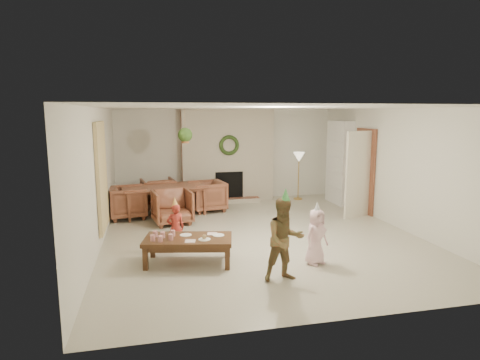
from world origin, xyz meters
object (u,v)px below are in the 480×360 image
object	(u,v)px
dining_chair_left	(128,202)
dining_table	(165,201)
dining_chair_far	(158,193)
dining_chair_near	(172,207)
child_pink	(316,237)
coffee_table_top	(188,239)
child_red	(176,228)
dining_chair_right	(207,196)
child_plaid	(285,240)

from	to	relation	value
dining_chair_left	dining_table	bearing A→B (deg)	-90.00
dining_table	dining_chair_far	size ratio (longest dim) A/B	2.34
dining_chair_near	child_pink	world-z (taller)	child_pink
coffee_table_top	child_pink	size ratio (longest dim) A/B	1.54
dining_chair_far	child_red	xyz separation A→B (m)	(0.22, -3.54, 0.05)
dining_chair_near	dining_chair_right	size ratio (longest dim) A/B	1.00
dining_chair_left	child_pink	size ratio (longest dim) A/B	0.91
dining_chair_near	dining_chair_far	xyz separation A→B (m)	(-0.27, 1.68, 0.00)
dining_chair_right	dining_chair_near	bearing A→B (deg)	-51.34
child_pink	dining_chair_left	bearing A→B (deg)	106.34
dining_table	child_plaid	size ratio (longest dim) A/B	1.59
dining_table	child_plaid	bearing A→B (deg)	-79.26
dining_chair_left	dining_chair_right	bearing A→B (deg)	-90.00
coffee_table_top	child_red	distance (m)	0.61
dining_chair_left	child_plaid	xyz separation A→B (m)	(2.38, -4.14, 0.23)
dining_chair_right	child_plaid	xyz separation A→B (m)	(0.49, -4.44, 0.23)
child_plaid	dining_table	bearing A→B (deg)	106.79
dining_chair_near	dining_chair_far	world-z (taller)	same
dining_chair_left	dining_chair_near	bearing A→B (deg)	-135.00
dining_chair_near	child_plaid	distance (m)	3.72
child_plaid	child_pink	xyz separation A→B (m)	(0.70, 0.51, -0.16)
dining_table	child_red	size ratio (longest dim) A/B	2.25
dining_chair_left	dining_chair_right	world-z (taller)	same
child_pink	dining_table	bearing A→B (deg)	96.81
child_red	child_plaid	bearing A→B (deg)	124.03
dining_chair_far	dining_chair_left	world-z (taller)	same
dining_chair_left	dining_chair_right	size ratio (longest dim) A/B	1.00
dining_chair_far	child_pink	xyz separation A→B (m)	(2.38, -4.60, 0.08)
dining_chair_near	coffee_table_top	distance (m)	2.46
dining_chair_near	dining_table	bearing A→B (deg)	90.00
child_plaid	child_pink	bearing A→B (deg)	32.68
dining_table	dining_chair_left	distance (m)	0.85
dining_chair_left	child_pink	world-z (taller)	child_pink
dining_chair_right	child_red	size ratio (longest dim) A/B	0.96
coffee_table_top	dining_chair_left	bearing A→B (deg)	120.68
dining_chair_left	coffee_table_top	distance (m)	3.34
coffee_table_top	child_plaid	xyz separation A→B (m)	(1.29, -0.98, 0.21)
dining_chair_near	dining_chair_left	size ratio (longest dim) A/B	1.00
dining_table	coffee_table_top	world-z (taller)	dining_table
dining_chair_left	child_red	world-z (taller)	child_red
dining_chair_far	dining_chair_left	bearing A→B (deg)	45.00
child_pink	child_plaid	bearing A→B (deg)	-168.28
dining_chair_near	dining_chair_right	world-z (taller)	same
dining_chair_right	child_red	bearing A→B (deg)	-27.59
dining_table	dining_chair_near	xyz separation A→B (m)	(0.13, -0.84, 0.04)
dining_chair_near	child_plaid	bearing A→B (deg)	-76.81
dining_chair_right	coffee_table_top	distance (m)	3.55
dining_chair_near	dining_chair_left	distance (m)	1.20
dining_chair_right	child_pink	bearing A→B (deg)	7.85
dining_chair_near	coffee_table_top	bearing A→B (deg)	-96.41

